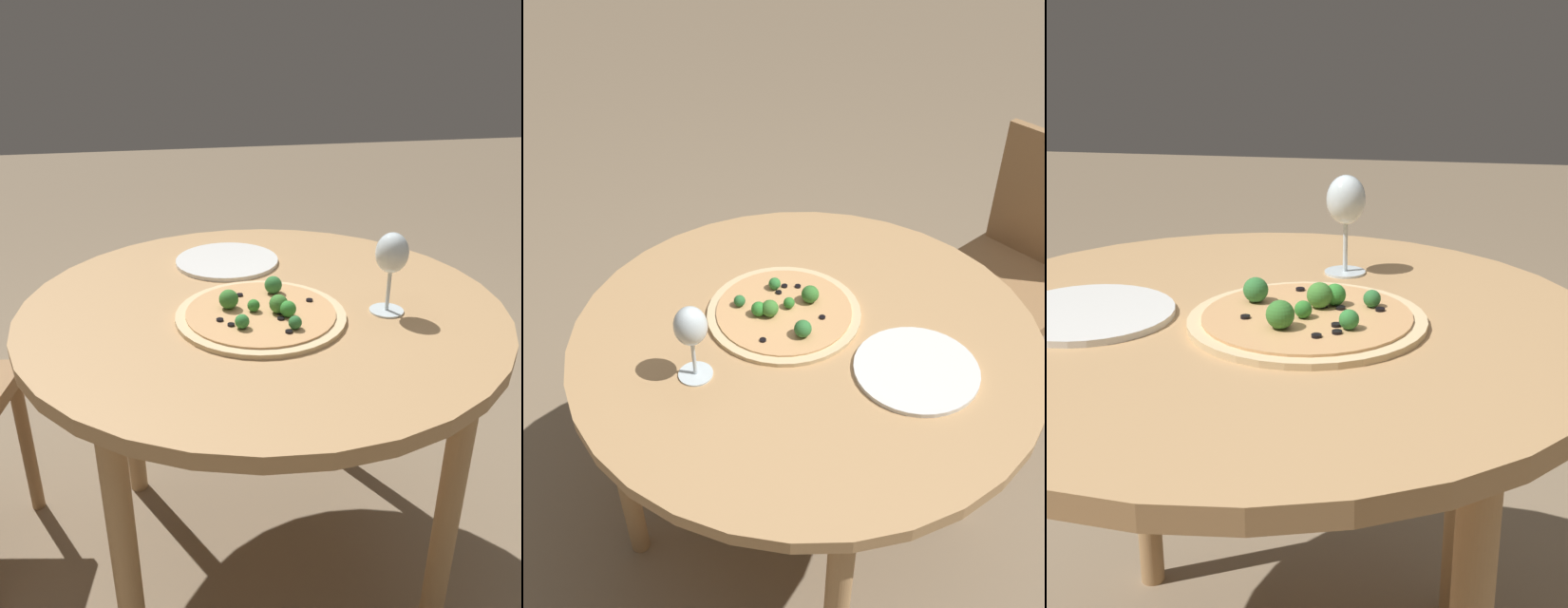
% 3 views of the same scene
% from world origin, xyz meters
% --- Properties ---
extents(ground_plane, '(12.00, 12.00, 0.00)m').
position_xyz_m(ground_plane, '(0.00, 0.00, 0.00)').
color(ground_plane, '#847056').
extents(dining_table, '(1.02, 1.02, 0.73)m').
position_xyz_m(dining_table, '(0.00, 0.00, 0.65)').
color(dining_table, tan).
rests_on(dining_table, ground_plane).
extents(pizza, '(0.34, 0.34, 0.05)m').
position_xyz_m(pizza, '(0.02, 0.08, 0.74)').
color(pizza, '#DBBC89').
rests_on(pizza, dining_table).
extents(wine_glass, '(0.07, 0.07, 0.17)m').
position_xyz_m(wine_glass, '(-0.24, 0.10, 0.85)').
color(wine_glass, silver).
rests_on(wine_glass, dining_table).
extents(plate_near, '(0.25, 0.25, 0.01)m').
position_xyz_m(plate_near, '(0.04, -0.25, 0.73)').
color(plate_near, silver).
rests_on(plate_near, dining_table).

